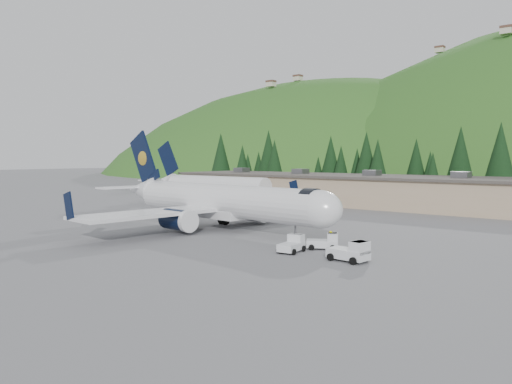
% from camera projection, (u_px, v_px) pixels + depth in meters
% --- Properties ---
extents(ground, '(600.00, 600.00, 0.00)m').
position_uv_depth(ground, '(223.00, 229.00, 57.69)').
color(ground, slate).
extents(airliner, '(36.19, 34.00, 12.00)m').
position_uv_depth(airliner, '(217.00, 201.00, 58.21)').
color(airliner, white).
rests_on(airliner, ground).
extents(second_airliner, '(27.50, 11.00, 10.05)m').
position_uv_depth(second_airliner, '(205.00, 185.00, 90.18)').
color(second_airliner, white).
rests_on(second_airliner, ground).
extents(baggage_tug_a, '(3.12, 2.66, 1.49)m').
position_uv_depth(baggage_tug_a, '(325.00, 242.00, 45.14)').
color(baggage_tug_a, silver).
rests_on(baggage_tug_a, ground).
extents(baggage_tug_b, '(3.42, 2.27, 1.74)m').
position_uv_depth(baggage_tug_b, '(351.00, 252.00, 39.68)').
color(baggage_tug_b, silver).
rests_on(baggage_tug_b, ground).
extents(baggage_tug_c, '(2.00, 2.96, 1.49)m').
position_uv_depth(baggage_tug_c, '(293.00, 244.00, 43.85)').
color(baggage_tug_c, silver).
rests_on(baggage_tug_c, ground).
extents(terminal_building, '(71.00, 17.00, 6.10)m').
position_uv_depth(terminal_building, '(346.00, 189.00, 90.06)').
color(terminal_building, tan).
rests_on(terminal_building, ground).
extents(ramp_worker, '(0.71, 0.64, 1.62)m').
position_uv_depth(ramp_worker, '(330.00, 240.00, 45.54)').
color(ramp_worker, '#E7E504').
rests_on(ramp_worker, ground).
extents(tree_line, '(112.19, 18.71, 14.04)m').
position_uv_depth(tree_line, '(380.00, 162.00, 110.07)').
color(tree_line, black).
rests_on(tree_line, ground).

